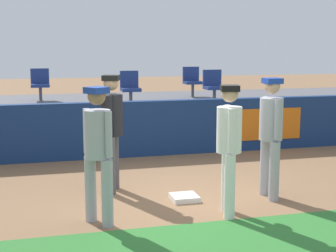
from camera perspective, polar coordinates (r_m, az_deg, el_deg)
name	(u,v)px	position (r m, az deg, el deg)	size (l,w,h in m)	color
ground_plane	(187,201)	(7.77, 2.13, -8.47)	(60.00, 60.00, 0.00)	#846042
first_base	(184,198)	(7.78, 1.88, -8.14)	(0.40, 0.40, 0.08)	white
player_fielder_home	(229,141)	(6.95, 6.97, -1.70)	(0.44, 0.54, 1.82)	white
player_runner_visitor	(98,146)	(6.59, -8.00, -2.26)	(0.48, 0.48, 1.83)	#9EA3AD
player_coach_visitor	(271,129)	(7.83, 11.62, -0.37)	(0.36, 0.52, 1.87)	#9EA3AD
player_umpire	(112,125)	(8.05, -6.42, 0.12)	(0.45, 0.51, 1.89)	#4C4C51
field_wall	(143,128)	(10.74, -2.83, -0.28)	(18.00, 0.26, 1.19)	navy
bleacher_platform	(123,118)	(13.26, -5.16, 0.90)	(18.00, 4.80, 0.91)	#59595E
seat_front_right	(214,85)	(12.60, 5.20, 4.71)	(0.48, 0.44, 0.84)	#4C4C51
seat_back_right	(192,80)	(14.30, 2.75, 5.27)	(0.47, 0.44, 0.84)	#4C4C51
seat_back_left	(40,83)	(13.65, -14.35, 4.81)	(0.48, 0.44, 0.84)	#4C4C51
seat_front_center	(130,86)	(12.05, -4.32, 4.51)	(0.44, 0.44, 0.84)	#4C4C51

